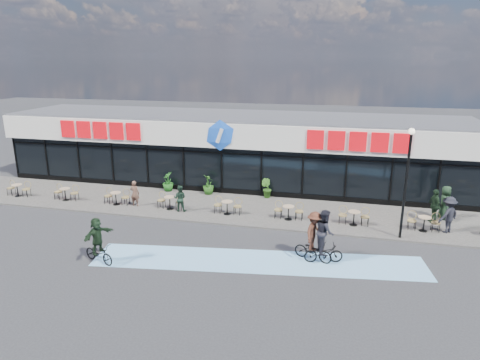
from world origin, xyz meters
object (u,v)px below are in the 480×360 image
object	(u,v)px
cyclist_a	(324,240)
potted_plant_right	(266,188)
lamp_post	(407,175)
patron_left	(135,193)
pedestrian_a	(434,206)
potted_plant_mid	(208,184)
patron_right	(180,198)
bistro_set_0	(18,189)
potted_plant_left	(168,182)
cyclist_b	(314,240)
pedestrian_c	(448,215)
pedestrian_b	(445,203)

from	to	relation	value
cyclist_a	potted_plant_right	bearing A→B (deg)	116.50
lamp_post	patron_left	bearing A→B (deg)	175.27
pedestrian_a	patron_left	bearing A→B (deg)	-101.65
potted_plant_right	pedestrian_a	xyz separation A→B (m)	(9.11, -1.88, 0.30)
pedestrian_a	lamp_post	bearing A→B (deg)	-52.89
cyclist_a	lamp_post	bearing A→B (deg)	43.26
pedestrian_a	cyclist_a	size ratio (longest dim) A/B	0.75
potted_plant_mid	patron_right	size ratio (longest dim) A/B	0.83
cyclist_a	bistro_set_0	bearing A→B (deg)	166.76
potted_plant_left	patron_left	size ratio (longest dim) A/B	0.81
potted_plant_right	pedestrian_a	bearing A→B (deg)	-11.64
potted_plant_right	patron_right	bearing A→B (deg)	-140.70
potted_plant_mid	pedestrian_a	world-z (taller)	pedestrian_a
cyclist_b	lamp_post	bearing A→B (deg)	39.06
potted_plant_right	pedestrian_c	bearing A→B (deg)	-18.70
bistro_set_0	patron_left	size ratio (longest dim) A/B	1.03
potted_plant_left	potted_plant_mid	xyz separation A→B (m)	(2.70, -0.04, 0.01)
bistro_set_0	potted_plant_mid	distance (m)	11.66
potted_plant_right	pedestrian_c	distance (m)	10.03
lamp_post	pedestrian_b	bearing A→B (deg)	51.17
bistro_set_0	pedestrian_c	size ratio (longest dim) A/B	0.85
lamp_post	patron_right	bearing A→B (deg)	175.16
lamp_post	pedestrian_c	bearing A→B (deg)	28.09
lamp_post	cyclist_b	xyz separation A→B (m)	(-3.86, -3.13, -2.25)
patron_right	pedestrian_a	bearing A→B (deg)	-179.22
pedestrian_b	cyclist_a	distance (m)	8.65
bistro_set_0	pedestrian_b	xyz separation A→B (m)	(24.59, 1.92, 0.45)
lamp_post	patron_left	distance (m)	14.52
pedestrian_c	patron_left	bearing A→B (deg)	-41.50
potted_plant_right	bistro_set_0	bearing A→B (deg)	-167.68
pedestrian_c	cyclist_a	distance (m)	7.21
patron_right	bistro_set_0	bearing A→B (deg)	-7.10
lamp_post	potted_plant_left	world-z (taller)	lamp_post
bistro_set_0	pedestrian_a	world-z (taller)	pedestrian_a
cyclist_b	pedestrian_b	bearing A→B (deg)	44.45
cyclist_a	potted_plant_mid	bearing A→B (deg)	134.93
patron_left	patron_right	size ratio (longest dim) A/B	1.01
potted_plant_mid	potted_plant_left	bearing A→B (deg)	179.18
potted_plant_left	patron_right	distance (m)	3.92
bistro_set_0	potted_plant_left	xyz separation A→B (m)	(8.55, 3.10, 0.15)
patron_left	pedestrian_b	bearing A→B (deg)	-173.07
pedestrian_c	cyclist_b	xyz separation A→B (m)	(-6.12, -4.34, -0.05)
patron_right	pedestrian_b	xyz separation A→B (m)	(13.95, 2.13, 0.16)
bistro_set_0	potted_plant_mid	world-z (taller)	potted_plant_mid
lamp_post	cyclist_a	bearing A→B (deg)	-136.74
potted_plant_mid	cyclist_a	xyz separation A→B (m)	(7.43, -7.45, 0.30)
potted_plant_mid	cyclist_a	distance (m)	10.53
potted_plant_mid	pedestrian_a	xyz separation A→B (m)	(12.73, -1.69, 0.26)
potted_plant_mid	pedestrian_a	distance (m)	12.85
patron_right	potted_plant_right	bearing A→B (deg)	-146.68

